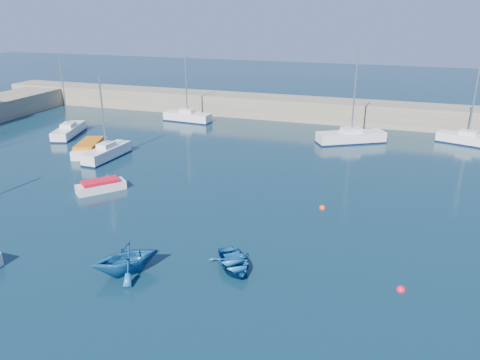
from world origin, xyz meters
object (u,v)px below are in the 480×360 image
(sailboat_5, at_px, (187,117))
(sailboat_4, at_px, (69,131))
(motorboat_2, at_px, (90,147))
(sailboat_3, at_px, (107,152))
(dinghy_center, at_px, (233,263))
(sailboat_6, at_px, (351,137))
(motorboat_1, at_px, (101,186))
(sailboat_7, at_px, (467,139))
(dinghy_left, at_px, (125,258))

(sailboat_5, bearing_deg, sailboat_4, 142.50)
(sailboat_5, height_order, motorboat_2, sailboat_5)
(sailboat_4, height_order, sailboat_5, sailboat_4)
(sailboat_3, distance_m, dinghy_center, 23.33)
(motorboat_2, bearing_deg, sailboat_5, 58.93)
(sailboat_3, height_order, sailboat_4, sailboat_4)
(sailboat_4, xyz_separation_m, sailboat_6, (30.19, 7.15, 0.07))
(sailboat_6, bearing_deg, dinghy_center, 143.07)
(dinghy_center, bearing_deg, motorboat_2, 106.46)
(dinghy_center, bearing_deg, sailboat_6, 47.44)
(sailboat_3, xyz_separation_m, motorboat_1, (4.25, -7.29, -0.19))
(sailboat_4, xyz_separation_m, sailboat_7, (41.82, 10.29, 0.01))
(sailboat_6, distance_m, motorboat_1, 26.59)
(motorboat_2, bearing_deg, sailboat_6, 8.51)
(sailboat_4, height_order, dinghy_center, sailboat_4)
(sailboat_4, distance_m, sailboat_5, 14.30)
(sailboat_5, distance_m, sailboat_7, 32.13)
(sailboat_6, distance_m, sailboat_7, 12.05)
(sailboat_7, distance_m, dinghy_left, 39.17)
(sailboat_4, xyz_separation_m, sailboat_5, (9.70, 10.51, 0.05))
(sailboat_3, height_order, motorboat_1, sailboat_3)
(sailboat_3, height_order, sailboat_6, sailboat_6)
(sailboat_3, distance_m, sailboat_4, 10.65)
(sailboat_7, height_order, dinghy_left, sailboat_7)
(sailboat_3, distance_m, sailboat_7, 36.75)
(motorboat_1, bearing_deg, sailboat_6, 89.89)
(sailboat_7, bearing_deg, dinghy_center, 172.94)
(dinghy_left, bearing_deg, motorboat_2, 173.26)
(sailboat_7, bearing_deg, sailboat_6, 123.83)
(sailboat_4, distance_m, motorboat_2, 7.70)
(motorboat_2, distance_m, dinghy_left, 23.98)
(sailboat_3, distance_m, motorboat_2, 3.02)
(motorboat_1, xyz_separation_m, dinghy_center, (13.68, -7.64, -0.08))
(motorboat_1, bearing_deg, sailboat_5, 138.05)
(motorboat_2, distance_m, dinghy_center, 26.24)
(sailboat_4, height_order, dinghy_left, sailboat_4)
(sailboat_5, height_order, sailboat_7, sailboat_5)
(sailboat_3, xyz_separation_m, dinghy_left, (12.59, -17.21, 0.32))
(sailboat_6, distance_m, dinghy_center, 28.21)
(dinghy_left, bearing_deg, sailboat_5, 152.66)
(sailboat_4, distance_m, sailboat_6, 31.03)
(sailboat_6, height_order, sailboat_7, sailboat_6)
(motorboat_2, xyz_separation_m, dinghy_center, (20.70, -16.13, -0.19))
(sailboat_5, xyz_separation_m, sailboat_6, (20.49, -3.36, 0.02))
(sailboat_6, relative_size, dinghy_center, 2.84)
(sailboat_6, height_order, dinghy_left, sailboat_6)
(dinghy_center, xyz_separation_m, dinghy_left, (-5.35, -2.29, 0.60))
(motorboat_1, bearing_deg, motorboat_2, 169.47)
(sailboat_4, bearing_deg, dinghy_left, -63.98)
(sailboat_3, xyz_separation_m, sailboat_4, (-8.85, 5.93, -0.05))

